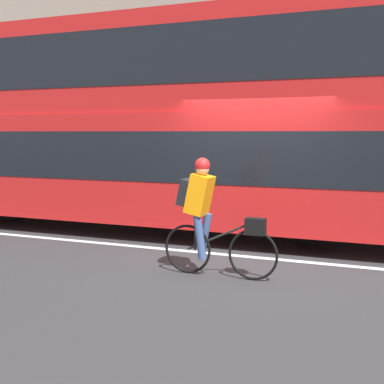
{
  "coord_description": "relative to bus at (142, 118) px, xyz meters",
  "views": [
    {
      "loc": [
        2.39,
        -7.85,
        1.96
      ],
      "look_at": [
        -0.94,
        0.08,
        1.0
      ],
      "focal_mm": 50.0,
      "sensor_mm": 36.0,
      "label": 1
    }
  ],
  "objects": [
    {
      "name": "sidewalk_curb",
      "position": [
        2.63,
        4.16,
        -2.18
      ],
      "size": [
        60.0,
        2.2,
        0.14
      ],
      "color": "#A8A399",
      "rests_on": "ground_plane"
    },
    {
      "name": "cyclist_on_bike",
      "position": [
        2.44,
        -2.69,
        -1.37
      ],
      "size": [
        1.63,
        0.32,
        1.62
      ],
      "color": "black",
      "rests_on": "ground_plane"
    },
    {
      "name": "bus",
      "position": [
        0.0,
        0.0,
        0.0
      ],
      "size": [
        10.81,
        2.43,
        4.06
      ],
      "color": "black",
      "rests_on": "ground_plane"
    },
    {
      "name": "ground_plane",
      "position": [
        2.63,
        -1.56,
        -2.25
      ],
      "size": [
        80.0,
        80.0,
        0.0
      ],
      "primitive_type": "plane",
      "color": "#2D2D30"
    },
    {
      "name": "road_center_line",
      "position": [
        2.63,
        -1.42,
        -2.24
      ],
      "size": [
        50.0,
        0.14,
        0.01
      ],
      "primitive_type": "cube",
      "color": "silver",
      "rests_on": "ground_plane"
    },
    {
      "name": "building_facade",
      "position": [
        2.63,
        5.41,
        1.35
      ],
      "size": [
        60.0,
        0.3,
        7.19
      ],
      "color": "gray",
      "rests_on": "ground_plane"
    }
  ]
}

